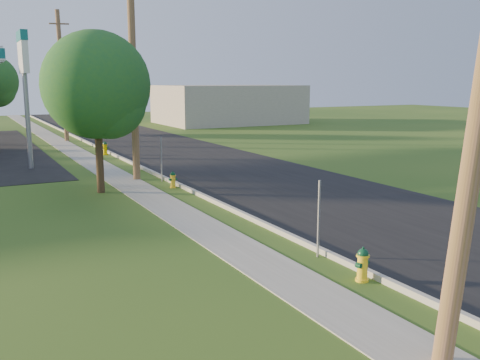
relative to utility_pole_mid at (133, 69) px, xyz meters
name	(u,v)px	position (x,y,z in m)	size (l,w,h in m)	color
ground_plane	(441,324)	(0.60, -17.00, -4.95)	(140.00, 140.00, 0.00)	#2A4E19
road	(319,197)	(5.10, -7.00, -4.94)	(8.00, 120.00, 0.02)	black
curb	(226,207)	(1.10, -7.00, -4.88)	(0.15, 120.00, 0.15)	#A9A79B
sidewalk	(180,214)	(-0.65, -7.00, -4.94)	(1.50, 120.00, 0.03)	gray
utility_pole_mid	(133,69)	(0.00, 0.00, 0.00)	(1.40, 0.32, 9.80)	brown
utility_pole_far	(62,76)	(0.00, 18.00, -0.15)	(1.40, 0.32, 9.50)	brown
sign_post_near	(319,219)	(0.85, -12.80, -3.95)	(0.05, 0.04, 2.00)	gray
sign_post_mid	(161,159)	(0.85, -1.00, -3.95)	(0.05, 0.04, 2.00)	gray
sign_post_far	(98,135)	(0.85, 11.20, -3.95)	(0.05, 0.04, 2.00)	gray
price_pylon	(24,60)	(-3.90, 5.50, 0.48)	(0.34, 2.04, 6.85)	gray
distant_building	(228,104)	(18.60, 28.00, -2.95)	(14.00, 10.00, 4.00)	gray
tree_verge	(99,89)	(-2.04, -2.21, -0.84)	(4.21, 4.21, 6.38)	#37291A
hydrant_near	(363,265)	(0.75, -14.63, -4.56)	(0.41, 0.37, 0.80)	yellow
hydrant_mid	(173,180)	(0.78, -2.58, -4.61)	(0.37, 0.33, 0.70)	yellow
hydrant_far	(105,148)	(0.75, 8.99, -4.55)	(0.43, 0.39, 0.83)	#DAB300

